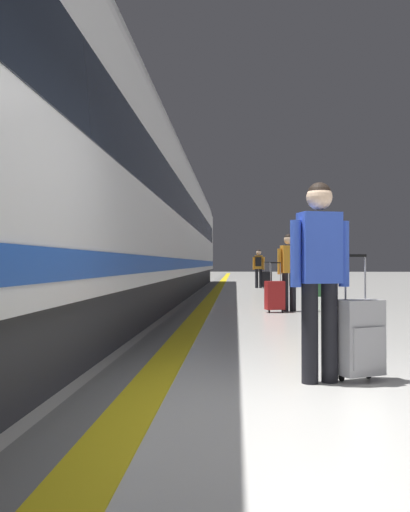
% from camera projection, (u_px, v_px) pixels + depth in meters
% --- Properties ---
extents(ground_plane, '(120.00, 120.00, 0.00)m').
position_uv_depth(ground_plane, '(319.00, 417.00, 3.42)').
color(ground_plane, silver).
extents(safety_line_strip, '(0.36, 80.00, 0.01)m').
position_uv_depth(safety_line_strip, '(208.00, 302.00, 13.47)').
color(safety_line_strip, yellow).
rests_on(safety_line_strip, ground).
extents(tactile_edge_band, '(0.52, 80.00, 0.01)m').
position_uv_depth(tactile_edge_band, '(197.00, 302.00, 13.49)').
color(tactile_edge_band, slate).
rests_on(tactile_edge_band, ground).
extents(high_speed_train, '(2.94, 34.35, 4.97)m').
position_uv_depth(high_speed_train, '(126.00, 203.00, 12.92)').
color(high_speed_train, '#38383D').
rests_on(high_speed_train, ground).
extents(traveller_foreground, '(0.51, 0.29, 1.70)m').
position_uv_depth(traveller_foreground, '(320.00, 266.00, 4.41)').
color(traveller_foreground, black).
rests_on(traveller_foreground, ground).
extents(rolling_suitcase_foreground, '(0.44, 0.36, 1.09)m').
position_uv_depth(rolling_suitcase_foreground, '(360.00, 337.00, 4.44)').
color(rolling_suitcase_foreground, '#9E9EA3').
rests_on(rolling_suitcase_foreground, ground).
extents(passenger_near, '(0.49, 0.29, 1.63)m').
position_uv_depth(passenger_near, '(289.00, 266.00, 10.95)').
color(passenger_near, black).
rests_on(passenger_near, ground).
extents(suitcase_near, '(0.42, 0.32, 1.04)m').
position_uv_depth(suitcase_near, '(275.00, 295.00, 10.70)').
color(suitcase_near, '#A51E1E').
rests_on(suitcase_near, ground).
extents(passenger_mid, '(0.49, 0.33, 1.58)m').
position_uv_depth(passenger_mid, '(259.00, 265.00, 21.35)').
color(passenger_mid, black).
rests_on(passenger_mid, ground).
extents(suitcase_mid, '(0.41, 0.29, 1.07)m').
position_uv_depth(suitcase_mid, '(267.00, 279.00, 21.03)').
color(suitcase_mid, black).
rests_on(suitcase_mid, ground).
extents(passenger_far, '(0.54, 0.25, 1.74)m').
position_uv_depth(passenger_far, '(289.00, 263.00, 23.20)').
color(passenger_far, black).
rests_on(passenger_far, ground).
extents(duffel_bag_far, '(0.44, 0.26, 0.36)m').
position_uv_depth(duffel_bag_far, '(297.00, 283.00, 22.91)').
color(duffel_bag_far, black).
rests_on(duffel_bag_far, ground).
extents(waste_bin, '(0.46, 0.46, 0.91)m').
position_uv_depth(waste_bin, '(317.00, 281.00, 15.96)').
color(waste_bin, '#2D6638').
rests_on(waste_bin, ground).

